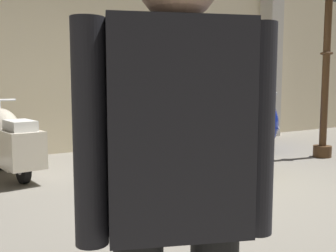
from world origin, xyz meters
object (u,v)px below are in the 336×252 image
(scooter_1, at_px, (228,141))
(scooter_2, at_px, (262,124))
(lamppost, at_px, (327,43))
(scooter_0, at_px, (7,140))
(visitor_0, at_px, (177,183))

(scooter_1, relative_size, scooter_2, 1.11)
(lamppost, bearing_deg, scooter_2, 114.11)
(scooter_2, bearing_deg, lamppost, 70.14)
(scooter_0, xyz_separation_m, visitor_0, (-0.24, -4.34, 0.45))
(scooter_2, bearing_deg, scooter_1, -10.55)
(lamppost, relative_size, visitor_0, 2.04)
(scooter_2, bearing_deg, visitor_0, -2.02)
(scooter_0, height_order, lamppost, lamppost)
(scooter_1, bearing_deg, scooter_2, 19.94)
(scooter_0, xyz_separation_m, scooter_2, (4.04, -0.50, 0.03))
(scooter_1, xyz_separation_m, lamppost, (2.20, 0.27, 1.33))
(scooter_1, height_order, lamppost, lamppost)
(lamppost, bearing_deg, visitor_0, -147.98)
(scooter_0, bearing_deg, scooter_1, -133.54)
(visitor_0, bearing_deg, scooter_1, -21.11)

